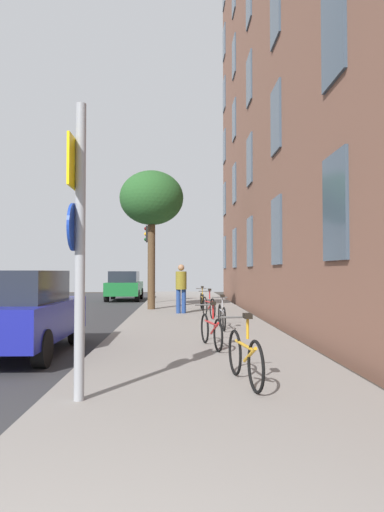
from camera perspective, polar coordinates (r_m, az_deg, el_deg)
The scene contains 15 objects.
ground_plane at distance 16.64m, azimuth -12.23°, elevation -7.42°, with size 41.80×41.80×0.00m, color #332D28.
road_asphalt at distance 17.15m, azimuth -19.20°, elevation -7.17°, with size 7.00×38.00×0.01m, color #2D2D30.
sidewalk at distance 16.37m, azimuth 0.01°, elevation -7.34°, with size 4.20×38.00×0.12m, color gray.
building_facade at distance 18.22m, azimuth 9.19°, elevation 26.18°, with size 0.56×27.00×20.34m.
sign_post at distance 5.66m, azimuth -13.64°, elevation 2.62°, with size 0.15×0.60×3.48m.
traffic_light at distance 22.67m, azimuth -5.16°, elevation 0.82°, with size 0.43×0.24×3.75m.
tree_near at distance 18.99m, azimuth -4.92°, elevation 6.86°, with size 2.55×2.55×5.52m.
bicycle_0 at distance 6.44m, azimuth 6.41°, elevation -11.95°, with size 0.42×1.66×0.94m.
bicycle_1 at distance 9.37m, azimuth 2.35°, elevation -8.89°, with size 0.47×1.69×0.91m.
bicycle_2 at distance 12.38m, azimuth 3.64°, elevation -7.20°, with size 0.42×1.69×0.90m.
bicycle_3 at distance 15.35m, azimuth 2.02°, elevation -6.10°, with size 0.47×1.70×0.94m.
bicycle_4 at distance 18.33m, azimuth 1.23°, elevation -5.44°, with size 0.42×1.61×0.93m.
pedestrian_0 at distance 16.87m, azimuth -1.33°, elevation -3.57°, with size 0.53×0.53×1.75m.
car_0 at distance 9.71m, azimuth -20.31°, elevation -6.34°, with size 1.84×4.03×1.62m.
car_1 at distance 26.33m, azimuth -8.18°, elevation -3.56°, with size 1.84×3.95×1.62m.
Camera 1 is at (0.62, -1.28, 1.61)m, focal length 32.98 mm.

